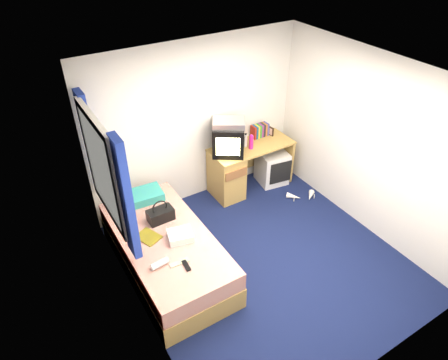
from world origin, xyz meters
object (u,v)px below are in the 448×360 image
colour_swatch_fan (179,263)px  towel (180,236)px  crt_tv (228,139)px  handbag (161,214)px  bed (167,252)px  water_bottle (160,264)px  aerosol_can (246,141)px  pink_water_bottle (251,142)px  pillow (143,196)px  white_heels (302,196)px  picture_frame (271,131)px  magazine (148,237)px  remote_control (186,266)px  storage_cube (272,167)px  vcr (229,123)px  desk (235,170)px

colour_swatch_fan → towel: bearing=61.4°
crt_tv → handbag: 1.55m
bed → water_bottle: water_bottle is taller
aerosol_can → pink_water_bottle: bearing=-69.5°
pillow → pink_water_bottle: bearing=1.7°
bed → white_heels: bed is taller
pillow → towel: pillow is taller
handbag → white_heels: size_ratio=0.72×
crt_tv → picture_frame: bearing=41.2°
pink_water_bottle → handbag: bearing=-162.3°
bed → picture_frame: bearing=23.9°
magazine → white_heels: magazine is taller
remote_control → aerosol_can: bearing=43.8°
aerosol_can → remote_control: bearing=-140.0°
picture_frame → colour_swatch_fan: picture_frame is taller
pillow → pink_water_bottle: (1.76, 0.05, 0.26)m
storage_cube → vcr: bearing=-176.9°
picture_frame → handbag: picture_frame is taller
storage_cube → remote_control: (-2.25, -1.39, 0.28)m
handbag → towel: handbag is taller
handbag → white_heels: 2.36m
picture_frame → towel: size_ratio=0.50×
bed → pillow: size_ratio=3.89×
storage_cube → handbag: size_ratio=1.68×
bed → crt_tv: bearing=32.1°
magazine → remote_control: (0.17, -0.64, 0.00)m
storage_cube → picture_frame: (0.06, 0.18, 0.55)m
bed → desk: bearing=29.9°
magazine → aerosol_can: bearing=23.7°
pillow → crt_tv: size_ratio=0.86×
bed → storage_cube: (2.24, 0.84, 0.00)m
colour_swatch_fan → remote_control: size_ratio=1.38×
crt_tv → colour_swatch_fan: bearing=-103.3°
handbag → magazine: size_ratio=1.14×
bed → water_bottle: (-0.24, -0.40, 0.31)m
crt_tv → pillow: bearing=-141.0°
pink_water_bottle → handbag: 1.83m
bed → pillow: bearing=86.5°
crt_tv → towel: bearing=-107.5°
aerosol_can → white_heels: bearing=-51.1°
aerosol_can → white_heels: (0.59, -0.73, -0.81)m
vcr → towel: bearing=-109.7°
vcr → magazine: vcr is taller
pillow → pink_water_bottle: 1.78m
desk → bed: bearing=-150.1°
crt_tv → pink_water_bottle: crt_tv is taller
storage_cube → white_heels: size_ratio=1.20×
bed → remote_control: (-0.00, -0.55, 0.28)m
picture_frame → colour_swatch_fan: (-2.35, -1.50, -0.27)m
pillow → water_bottle: bearing=-103.7°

